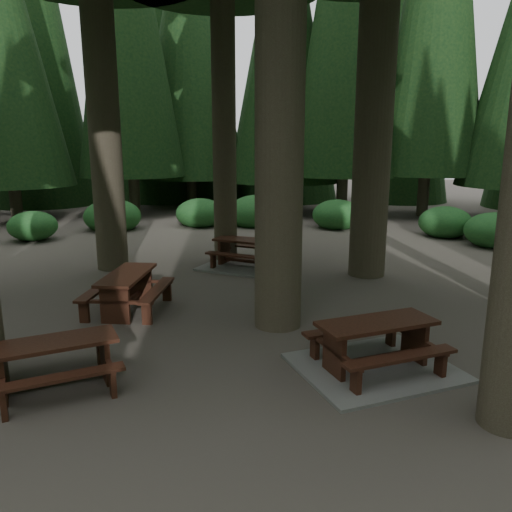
% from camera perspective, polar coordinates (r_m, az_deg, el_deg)
% --- Properties ---
extents(ground, '(80.00, 80.00, 0.00)m').
position_cam_1_polar(ground, '(9.21, -2.69, -7.91)').
color(ground, '#524B43').
rests_on(ground, ground).
extents(picnic_table_a, '(2.85, 2.74, 0.75)m').
position_cam_1_polar(picnic_table_a, '(7.63, 13.48, -10.78)').
color(picnic_table_a, gray).
rests_on(picnic_table_a, ground).
extents(picnic_table_b, '(1.64, 1.94, 0.77)m').
position_cam_1_polar(picnic_table_b, '(10.12, -14.48, -3.35)').
color(picnic_table_b, black).
rests_on(picnic_table_b, ground).
extents(picnic_table_c, '(2.62, 2.33, 0.76)m').
position_cam_1_polar(picnic_table_c, '(13.29, -1.00, -0.22)').
color(picnic_table_c, gray).
rests_on(picnic_table_c, ground).
extents(picnic_table_e, '(2.06, 2.00, 0.69)m').
position_cam_1_polar(picnic_table_e, '(7.31, -21.97, -10.68)').
color(picnic_table_e, black).
rests_on(picnic_table_e, ground).
extents(shrub_ring, '(23.86, 24.64, 1.49)m').
position_cam_1_polar(shrub_ring, '(9.64, 2.49, -4.44)').
color(shrub_ring, '#20602A').
rests_on(shrub_ring, ground).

